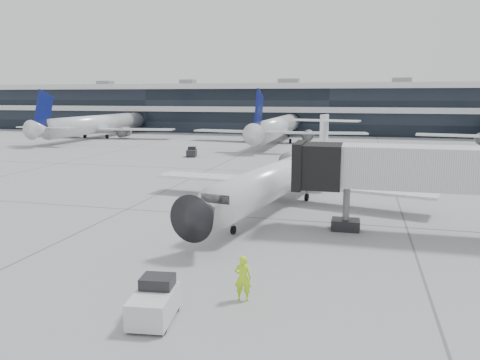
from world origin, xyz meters
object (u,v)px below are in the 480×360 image
(ramp_worker, at_px, (243,278))
(baggage_tug, at_px, (154,302))
(regional_jet, at_px, (286,174))
(jet_bridge, at_px, (458,170))

(ramp_worker, height_order, baggage_tug, ramp_worker)
(baggage_tug, bearing_deg, regional_jet, 78.26)
(regional_jet, bearing_deg, ramp_worker, -76.28)
(ramp_worker, relative_size, baggage_tug, 0.74)
(regional_jet, distance_m, ramp_worker, 18.85)
(jet_bridge, xyz_separation_m, baggage_tug, (-12.97, -14.32, -3.41))
(regional_jet, bearing_deg, baggage_tug, -84.30)
(regional_jet, relative_size, jet_bridge, 1.63)
(regional_jet, relative_size, baggage_tug, 10.85)
(regional_jet, xyz_separation_m, jet_bridge, (11.31, -6.98, 1.86))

